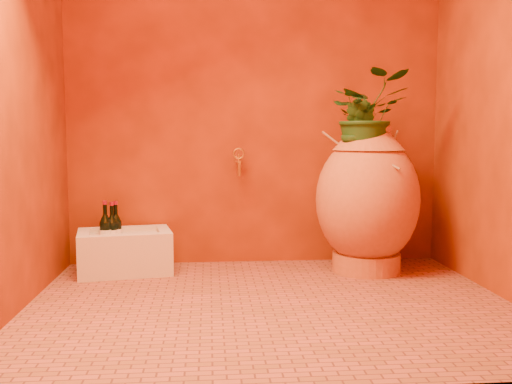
{
  "coord_description": "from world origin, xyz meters",
  "views": [
    {
      "loc": [
        -0.31,
        -2.86,
        0.87
      ],
      "look_at": [
        -0.05,
        0.35,
        0.55
      ],
      "focal_mm": 40.0,
      "sensor_mm": 36.0,
      "label": 1
    }
  ],
  "objects": [
    {
      "name": "floor",
      "position": [
        0.0,
        0.0,
        0.0
      ],
      "size": [
        2.5,
        2.5,
        0.0
      ],
      "primitive_type": "plane",
      "color": "#9C4933",
      "rests_on": "ground"
    },
    {
      "name": "wine_bottle_c",
      "position": [
        -0.93,
        0.8,
        0.25
      ],
      "size": [
        0.07,
        0.07,
        0.3
      ],
      "color": "black",
      "rests_on": "stone_basin"
    },
    {
      "name": "wine_bottle_a",
      "position": [
        -0.97,
        0.78,
        0.26
      ],
      "size": [
        0.08,
        0.08,
        0.31
      ],
      "color": "black",
      "rests_on": "stone_basin"
    },
    {
      "name": "wall_left",
      "position": [
        -1.25,
        0.0,
        1.25
      ],
      "size": [
        0.02,
        2.0,
        2.5
      ],
      "primitive_type": "cube",
      "color": "#612005",
      "rests_on": "ground"
    },
    {
      "name": "plant_side",
      "position": [
        0.6,
        0.59,
        0.89
      ],
      "size": [
        0.27,
        0.27,
        0.38
      ],
      "primitive_type": "imported",
      "rotation": [
        0.0,
        0.0,
        -0.81
      ],
      "color": "#184117",
      "rests_on": "amphora"
    },
    {
      "name": "wine_bottle_b",
      "position": [
        -0.91,
        0.83,
        0.25
      ],
      "size": [
        0.07,
        0.07,
        0.3
      ],
      "color": "black",
      "rests_on": "stone_basin"
    },
    {
      "name": "stone_basin",
      "position": [
        -0.85,
        0.75,
        0.13
      ],
      "size": [
        0.63,
        0.49,
        0.27
      ],
      "rotation": [
        0.0,
        0.0,
        0.18
      ],
      "color": "beige",
      "rests_on": "floor"
    },
    {
      "name": "amphora",
      "position": [
        0.68,
        0.65,
        0.46
      ],
      "size": [
        0.77,
        0.77,
        0.93
      ],
      "rotation": [
        0.0,
        0.0,
        -0.2
      ],
      "color": "#B76333",
      "rests_on": "floor"
    },
    {
      "name": "wall_tap",
      "position": [
        -0.12,
        0.91,
        0.7
      ],
      "size": [
        0.08,
        0.16,
        0.18
      ],
      "color": "#B48B29",
      "rests_on": "wall_back"
    },
    {
      "name": "plant_main",
      "position": [
        0.67,
        0.64,
        1.0
      ],
      "size": [
        0.51,
        0.45,
        0.53
      ],
      "primitive_type": "imported",
      "rotation": [
        0.0,
        0.0,
        0.07
      ],
      "color": "#184117",
      "rests_on": "amphora"
    },
    {
      "name": "wall_back",
      "position": [
        0.0,
        1.0,
        1.25
      ],
      "size": [
        2.5,
        0.02,
        2.5
      ],
      "primitive_type": "cube",
      "color": "#612005",
      "rests_on": "ground"
    }
  ]
}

